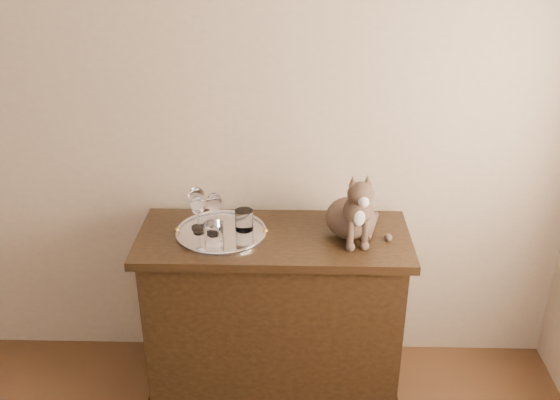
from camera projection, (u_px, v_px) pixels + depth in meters
The scene contains 9 objects.
wall_back at pixel (143, 103), 2.81m from camera, with size 4.00×0.10×2.70m, color tan.
sideboard at pixel (274, 315), 2.92m from camera, with size 1.20×0.50×0.85m, color black, non-canonical shape.
tray at pixel (221, 233), 2.74m from camera, with size 0.40×0.40×0.01m, color silver.
wine_glass_a at pixel (197, 208), 2.74m from camera, with size 0.08×0.08×0.20m, color white, non-canonical shape.
wine_glass_c at pixel (198, 215), 2.71m from camera, with size 0.06×0.06×0.17m, color white, non-canonical shape.
wine_glass_d at pixel (215, 212), 2.72m from camera, with size 0.07×0.07×0.18m, color silver, non-canonical shape.
tumbler_b at pixel (214, 233), 2.63m from camera, with size 0.08×0.08×0.09m, color white.
tumbler_c at pixel (244, 220), 2.75m from camera, with size 0.08×0.08×0.09m, color silver.
cat at pixel (352, 201), 2.67m from camera, with size 0.33×0.31×0.33m, color #4A372C, non-canonical shape.
Camera 1 is at (0.69, -0.45, 2.18)m, focal length 40.00 mm.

